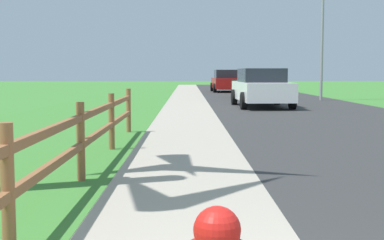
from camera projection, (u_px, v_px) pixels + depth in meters
ground_plane at (207, 101)px, 27.11m from camera, size 120.00×120.00×0.00m
road_asphalt at (270, 99)px, 29.13m from camera, size 7.00×66.00×0.01m
curb_concrete at (150, 99)px, 29.07m from camera, size 6.00×66.00×0.01m
grass_verge at (122, 99)px, 29.06m from camera, size 5.00×66.00×0.00m
rail_fence at (81, 135)px, 7.14m from camera, size 0.11×11.77×1.06m
parked_suv_white at (261, 88)px, 22.43m from camera, size 2.25×5.02×1.60m
parked_car_black at (254, 85)px, 29.83m from camera, size 2.25×4.53×1.50m
parked_car_red at (226, 81)px, 39.60m from camera, size 2.24×4.82×1.63m
parked_car_silver at (228, 79)px, 47.19m from camera, size 2.11×4.55×1.66m
street_lamp at (325, 29)px, 27.36m from camera, size 1.17×0.20×6.14m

